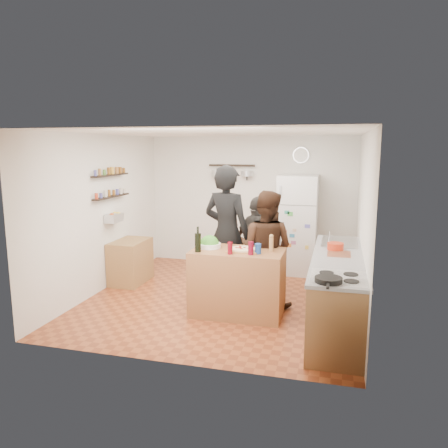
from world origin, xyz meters
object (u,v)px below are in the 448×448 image
(prep_island, at_px, (238,282))
(person_left, at_px, (227,233))
(fridge, at_px, (297,225))
(side_table, at_px, (131,261))
(pepper_mill, at_px, (271,245))
(person_back, at_px, (257,245))
(salad_bowl, at_px, (209,245))
(wine_bottle, at_px, (198,243))
(red_bowl, at_px, (335,246))
(salt_canister, at_px, (258,249))
(skillet, at_px, (329,280))
(person_center, at_px, (266,249))
(wall_clock, at_px, (301,155))
(counter_run, at_px, (337,291))

(prep_island, bearing_deg, person_left, 118.40)
(fridge, xyz_separation_m, side_table, (-2.69, -1.34, -0.54))
(pepper_mill, bearing_deg, prep_island, -173.66)
(person_back, distance_m, fridge, 1.35)
(salad_bowl, bearing_deg, person_left, 76.22)
(fridge, bearing_deg, person_back, -112.17)
(pepper_mill, height_order, fridge, fridge)
(salad_bowl, xyz_separation_m, wine_bottle, (-0.08, -0.27, 0.09))
(fridge, bearing_deg, person_left, -117.12)
(red_bowl, bearing_deg, side_table, 170.07)
(fridge, bearing_deg, salt_canister, -96.84)
(wine_bottle, bearing_deg, person_back, 65.15)
(prep_island, xyz_separation_m, person_back, (0.08, 1.03, 0.31))
(wine_bottle, height_order, red_bowl, wine_bottle)
(skillet, bearing_deg, person_center, 119.66)
(person_back, bearing_deg, fridge, -82.52)
(salt_canister, height_order, wall_clock, wall_clock)
(salad_bowl, distance_m, pepper_mill, 0.87)
(prep_island, height_order, pepper_mill, pepper_mill)
(pepper_mill, xyz_separation_m, side_table, (-2.55, 0.89, -0.64))
(person_back, bearing_deg, person_left, 81.61)
(person_back, xyz_separation_m, counter_run, (1.26, -1.05, -0.32))
(skillet, bearing_deg, salt_canister, 131.42)
(person_back, xyz_separation_m, side_table, (-2.18, -0.10, -0.40))
(salt_canister, height_order, side_table, salt_canister)
(counter_run, height_order, red_bowl, red_bowl)
(red_bowl, relative_size, fridge, 0.12)
(wall_clock, bearing_deg, salad_bowl, -111.50)
(wall_clock, bearing_deg, side_table, -148.14)
(counter_run, relative_size, fridge, 1.46)
(salad_bowl, height_order, red_bowl, red_bowl)
(salad_bowl, distance_m, wine_bottle, 0.30)
(counter_run, distance_m, wall_clock, 3.22)
(side_table, bearing_deg, wine_bottle, -35.83)
(pepper_mill, bearing_deg, counter_run, -4.62)
(pepper_mill, bearing_deg, red_bowl, 19.28)
(wine_bottle, relative_size, wall_clock, 0.84)
(fridge, bearing_deg, prep_island, -104.46)
(person_left, bearing_deg, fridge, -101.59)
(pepper_mill, bearing_deg, wine_bottle, -164.13)
(red_bowl, bearing_deg, counter_run, -82.19)
(pepper_mill, distance_m, person_back, 1.08)
(person_left, xyz_separation_m, skillet, (1.54, -1.73, -0.08))
(person_left, bearing_deg, person_center, -174.48)
(pepper_mill, height_order, skillet, pepper_mill)
(red_bowl, height_order, fridge, fridge)
(skillet, xyz_separation_m, wall_clock, (-0.65, 3.79, 1.20))
(person_left, bearing_deg, person_back, -112.51)
(person_back, relative_size, wall_clock, 5.12)
(salt_canister, xyz_separation_m, person_back, (-0.22, 1.15, -0.21))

